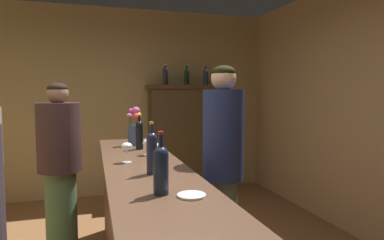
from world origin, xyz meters
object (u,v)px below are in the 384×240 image
object	(u,v)px
wine_bottle_malbec	(152,151)
cheese_plate	(192,195)
bartender	(223,167)
bar_counter	(145,230)
wine_bottle_riesling	(161,168)
wine_glass_mid	(147,143)
display_bottle_midleft	(187,76)
wine_bottle_merlot	(139,134)
display_bottle_center	(206,76)
flower_arrangement	(135,129)
display_bottle_left	(165,75)
display_cabinet	(186,137)
patron_by_cabinet	(60,166)
wine_glass_rear	(157,148)
wine_glass_front	(127,147)

from	to	relation	value
wine_bottle_malbec	cheese_plate	xyz separation A→B (m)	(0.11, -0.52, -0.14)
bartender	bar_counter	bearing A→B (deg)	5.26
bartender	wine_bottle_riesling	bearing A→B (deg)	59.66
wine_glass_mid	display_bottle_midleft	world-z (taller)	display_bottle_midleft
wine_bottle_merlot	display_bottle_center	bearing A→B (deg)	54.58
bar_counter	display_bottle_midleft	world-z (taller)	display_bottle_midleft
flower_arrangement	bartender	xyz separation A→B (m)	(0.55, -0.99, -0.20)
display_bottle_left	display_bottle_midleft	xyz separation A→B (m)	(0.32, 0.00, -0.01)
display_bottle_midleft	bar_counter	bearing A→B (deg)	-112.49
bar_counter	wine_bottle_malbec	distance (m)	0.72
wine_glass_mid	wine_bottle_merlot	bearing A→B (deg)	94.19
bar_counter	display_bottle_left	world-z (taller)	display_bottle_left
display_cabinet	wine_bottle_malbec	distance (m)	2.91
display_bottle_left	bartender	distance (m)	2.61
patron_by_cabinet	display_bottle_midleft	bearing A→B (deg)	73.66
cheese_plate	display_bottle_center	xyz separation A→B (m)	(1.18, 3.24, 0.76)
bar_counter	flower_arrangement	size ratio (longest dim) A/B	7.36
wine_bottle_malbec	bartender	size ratio (longest dim) A/B	0.19
wine_glass_mid	wine_glass_rear	distance (m)	0.23
wine_bottle_riesling	display_bottle_center	world-z (taller)	display_bottle_center
wine_bottle_merlot	wine_glass_rear	bearing A→B (deg)	-83.03
display_bottle_midleft	display_bottle_center	world-z (taller)	display_bottle_midleft
wine_glass_front	patron_by_cabinet	xyz separation A→B (m)	(-0.53, 0.62, -0.24)
wine_glass_rear	display_bottle_left	size ratio (longest dim) A/B	0.44
display_bottle_midleft	display_bottle_center	bearing A→B (deg)	0.00
bar_counter	display_bottle_midleft	bearing A→B (deg)	67.51
bar_counter	wine_glass_rear	xyz separation A→B (m)	(0.12, 0.13, 0.59)
display_cabinet	display_bottle_left	distance (m)	0.97
wine_glass_mid	display_bottle_midleft	size ratio (longest dim) A/B	0.45
wine_bottle_riesling	patron_by_cabinet	size ratio (longest dim) A/B	0.20
bar_counter	display_cabinet	bearing A→B (deg)	67.89
wine_bottle_riesling	wine_glass_rear	world-z (taller)	wine_bottle_riesling
display_cabinet	patron_by_cabinet	distance (m)	2.34
bar_counter	display_bottle_left	bearing A→B (deg)	74.37
wine_glass_front	display_bottle_center	world-z (taller)	display_bottle_center
bar_counter	display_cabinet	world-z (taller)	display_cabinet
wine_bottle_malbec	wine_glass_front	world-z (taller)	wine_bottle_malbec
wine_bottle_merlot	wine_glass_front	bearing A→B (deg)	-106.70
wine_glass_front	wine_glass_rear	xyz separation A→B (m)	(0.24, 0.02, -0.02)
cheese_plate	display_bottle_left	bearing A→B (deg)	80.21
wine_glass_mid	cheese_plate	xyz separation A→B (m)	(0.03, -1.18, -0.09)
wine_bottle_malbec	display_bottle_midleft	world-z (taller)	display_bottle_midleft
display_bottle_midleft	display_bottle_center	xyz separation A→B (m)	(0.30, 0.00, -0.00)
wine_glass_front	flower_arrangement	xyz separation A→B (m)	(0.16, 0.82, 0.05)
cheese_plate	display_cabinet	bearing A→B (deg)	75.06
bar_counter	display_cabinet	size ratio (longest dim) A/B	1.71
wine_bottle_malbec	wine_glass_rear	world-z (taller)	wine_bottle_malbec
display_cabinet	wine_bottle_merlot	distance (m)	1.99
wine_bottle_riesling	wine_bottle_merlot	size ratio (longest dim) A/B	1.02
display_bottle_midleft	wine_bottle_malbec	bearing A→B (deg)	-110.07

